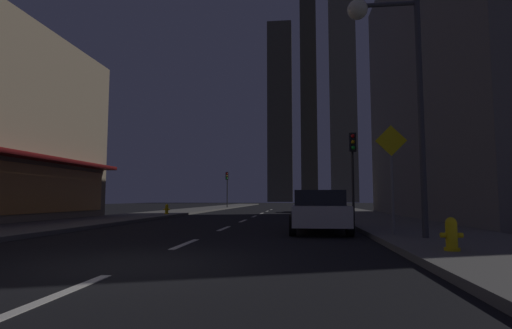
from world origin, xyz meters
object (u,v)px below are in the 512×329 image
(fire_hydrant_yellow_near, at_px, (451,235))
(pedestrian_crossing_sign, at_px, (392,169))
(car_parked_near, at_px, (319,211))
(car_parked_far, at_px, (307,204))
(street_lamp_right, at_px, (388,56))
(traffic_light_near_right, at_px, (353,156))
(fire_hydrant_far_left, at_px, (167,209))
(traffic_light_far_left, at_px, (227,181))

(fire_hydrant_yellow_near, xyz_separation_m, pedestrian_crossing_sign, (-0.30, 3.41, 1.56))
(car_parked_near, xyz_separation_m, car_parked_far, (0.00, 20.23, 0.00))
(car_parked_far, height_order, street_lamp_right, street_lamp_right)
(car_parked_far, bearing_deg, traffic_light_near_right, -82.87)
(fire_hydrant_yellow_near, relative_size, traffic_light_near_right, 0.16)
(street_lamp_right, distance_m, pedestrian_crossing_sign, 3.18)
(fire_hydrant_yellow_near, relative_size, fire_hydrant_far_left, 1.00)
(fire_hydrant_yellow_near, bearing_deg, car_parked_near, 112.39)
(car_parked_far, relative_size, fire_hydrant_yellow_near, 6.48)
(car_parked_near, relative_size, traffic_light_near_right, 1.01)
(fire_hydrant_yellow_near, bearing_deg, traffic_light_near_right, 92.16)
(fire_hydrant_yellow_near, distance_m, street_lamp_right, 5.29)
(car_parked_near, distance_m, car_parked_far, 20.23)
(car_parked_far, bearing_deg, traffic_light_far_left, 129.42)
(traffic_light_far_left, bearing_deg, fire_hydrant_far_left, -91.16)
(car_parked_near, distance_m, pedestrian_crossing_sign, 3.22)
(car_parked_far, distance_m, street_lamp_right, 23.73)
(traffic_light_near_right, bearing_deg, car_parked_far, 97.13)
(car_parked_near, bearing_deg, street_lamp_right, -59.61)
(traffic_light_near_right, height_order, pedestrian_crossing_sign, traffic_light_near_right)
(fire_hydrant_yellow_near, distance_m, fire_hydrant_far_left, 20.79)
(pedestrian_crossing_sign, bearing_deg, traffic_light_near_right, 90.79)
(car_parked_near, height_order, traffic_light_near_right, traffic_light_near_right)
(car_parked_far, relative_size, street_lamp_right, 0.64)
(fire_hydrant_far_left, relative_size, pedestrian_crossing_sign, 0.21)
(traffic_light_far_left, bearing_deg, fire_hydrant_yellow_near, -72.83)
(fire_hydrant_far_left, distance_m, traffic_light_far_left, 19.96)
(pedestrian_crossing_sign, bearing_deg, fire_hydrant_yellow_near, -84.98)
(traffic_light_near_right, distance_m, street_lamp_right, 8.29)
(fire_hydrant_far_left, height_order, pedestrian_crossing_sign, pedestrian_crossing_sign)
(car_parked_near, xyz_separation_m, pedestrian_crossing_sign, (2.00, -2.17, 1.28))
(fire_hydrant_yellow_near, distance_m, traffic_light_near_right, 10.98)
(car_parked_near, height_order, street_lamp_right, street_lamp_right)
(traffic_light_near_right, relative_size, traffic_light_far_left, 1.00)
(car_parked_near, distance_m, traffic_light_far_left, 32.69)
(fire_hydrant_far_left, bearing_deg, traffic_light_near_right, -29.67)
(traffic_light_near_right, bearing_deg, traffic_light_far_left, 112.73)
(car_parked_near, bearing_deg, pedestrian_crossing_sign, -47.36)
(fire_hydrant_yellow_near, bearing_deg, street_lamp_right, 101.53)
(fire_hydrant_far_left, xyz_separation_m, traffic_light_far_left, (0.40, 19.77, 2.74))
(car_parked_far, distance_m, traffic_light_near_right, 15.51)
(fire_hydrant_far_left, bearing_deg, fire_hydrant_yellow_near, -55.42)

